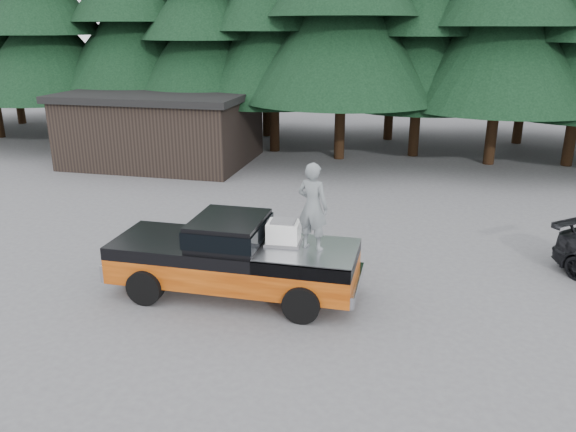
% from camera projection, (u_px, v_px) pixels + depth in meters
% --- Properties ---
extents(ground, '(120.00, 120.00, 0.00)m').
position_uv_depth(ground, '(294.00, 288.00, 13.85)').
color(ground, '#4C4D4F').
rests_on(ground, ground).
extents(pickup_truck, '(6.00, 2.04, 1.33)m').
position_uv_depth(pickup_truck, '(234.00, 268.00, 13.40)').
color(pickup_truck, '#C35814').
rests_on(pickup_truck, ground).
extents(truck_cab, '(1.66, 1.90, 0.59)m').
position_uv_depth(truck_cab, '(229.00, 230.00, 13.11)').
color(truck_cab, black).
rests_on(truck_cab, pickup_truck).
extents(air_compressor, '(0.77, 0.65, 0.50)m').
position_uv_depth(air_compressor, '(284.00, 233.00, 13.03)').
color(air_compressor, silver).
rests_on(air_compressor, pickup_truck).
extents(man_on_bed, '(0.85, 0.68, 2.01)m').
position_uv_depth(man_on_bed, '(313.00, 207.00, 12.48)').
color(man_on_bed, slate).
rests_on(man_on_bed, pickup_truck).
extents(utility_building, '(8.40, 6.40, 3.30)m').
position_uv_depth(utility_building, '(163.00, 126.00, 26.33)').
color(utility_building, black).
rests_on(utility_building, ground).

